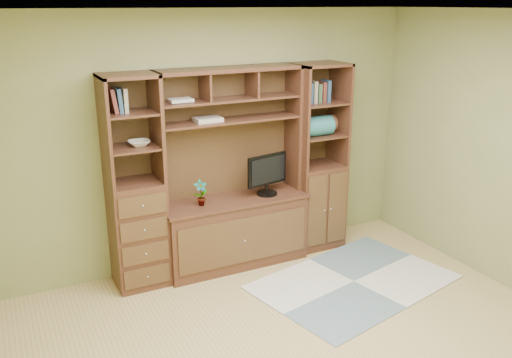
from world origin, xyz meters
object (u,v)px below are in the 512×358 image
center_hutch (234,171)px  left_tower (135,184)px  right_tower (317,158)px  monitor (267,167)px

center_hutch → left_tower: 1.00m
center_hutch → right_tower: size_ratio=1.00×
left_tower → monitor: (1.36, -0.07, 0.00)m
center_hutch → monitor: size_ratio=3.46×
center_hutch → left_tower: bearing=177.7°
monitor → center_hutch: bearing=162.9°
left_tower → right_tower: (2.02, 0.00, 0.00)m
monitor → left_tower: bearing=165.3°
center_hutch → monitor: (0.36, -0.03, 0.00)m
right_tower → monitor: 0.67m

